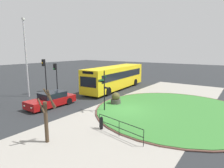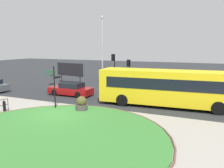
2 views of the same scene
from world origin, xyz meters
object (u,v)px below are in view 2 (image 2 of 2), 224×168
traffic_light_near (113,64)px  planter_near_signpost (82,104)px  signpost_directional (54,84)px  billboard_left (70,70)px  car_near_lane (71,89)px  bollard_foreground (4,106)px  bus_yellow (169,87)px  lamppost_tall (102,50)px  traffic_light_far (129,68)px

traffic_light_near → planter_near_signpost: size_ratio=3.50×
signpost_directional → traffic_light_near: size_ratio=0.85×
planter_near_signpost → signpost_directional: bearing=-171.2°
billboard_left → planter_near_signpost: size_ratio=3.82×
car_near_lane → planter_near_signpost: bearing=132.6°
bollard_foreground → billboard_left: 13.42m
planter_near_signpost → bus_yellow: bearing=34.6°
billboard_left → planter_near_signpost: 13.41m
bollard_foreground → lamppost_tall: size_ratio=0.10×
signpost_directional → traffic_light_near: traffic_light_near is taller
lamppost_tall → signpost_directional: bearing=-86.1°
signpost_directional → bollard_foreground: (-3.08, -2.13, -1.54)m
car_near_lane → traffic_light_near: bearing=-119.7°
traffic_light_near → billboard_left: bearing=-11.7°
bollard_foreground → car_near_lane: 7.03m
car_near_lane → billboard_left: (-4.19, 6.16, 1.23)m
signpost_directional → traffic_light_far: traffic_light_far is taller
billboard_left → car_near_lane: bearing=-47.6°
signpost_directional → car_near_lane: 5.23m
traffic_light_near → signpost_directional: bearing=84.5°
lamppost_tall → billboard_left: 5.90m
bollard_foreground → planter_near_signpost: 5.88m
planter_near_signpost → traffic_light_near: bearing=97.6°
signpost_directional → billboard_left: signpost_directional is taller
signpost_directional → bus_yellow: signpost_directional is taller
signpost_directional → planter_near_signpost: 2.70m
traffic_light_far → traffic_light_near: bearing=14.8°
bus_yellow → car_near_lane: bearing=-6.0°
bollard_foreground → billboard_left: (-2.80, 13.05, 1.42)m
bus_yellow → lamppost_tall: bearing=-36.5°
traffic_light_near → lamppost_tall: size_ratio=0.48×
bollard_foreground → bus_yellow: bearing=30.2°
bollard_foreground → traffic_light_far: traffic_light_far is taller
car_near_lane → traffic_light_near: size_ratio=1.12×
car_near_lane → billboard_left: 7.55m
lamppost_tall → billboard_left: size_ratio=1.90×
lamppost_tall → bollard_foreground: bearing=-101.2°
car_near_lane → traffic_light_near: (2.73, 4.63, 2.34)m
bus_yellow → planter_near_signpost: bearing=30.7°
traffic_light_far → billboard_left: bearing=-2.0°
traffic_light_near → billboard_left: 7.17m
signpost_directional → bollard_foreground: signpost_directional is taller
traffic_light_near → traffic_light_far: size_ratio=1.17×
traffic_light_far → planter_near_signpost: traffic_light_far is taller
traffic_light_near → planter_near_signpost: (1.21, -9.05, -2.45)m
car_near_lane → traffic_light_far: traffic_light_far is taller
bus_yellow → lamppost_tall: 10.85m
planter_near_signpost → traffic_light_far: bearing=86.7°
traffic_light_near → planter_near_signpost: 9.45m
bus_yellow → car_near_lane: 9.88m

